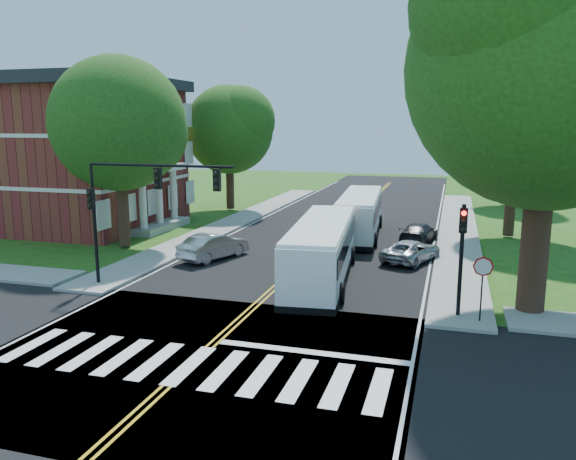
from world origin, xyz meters
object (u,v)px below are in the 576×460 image
at_px(signal_ne, 462,245).
at_px(suv, 412,251).
at_px(bus_lead, 322,250).
at_px(bus_follow, 360,214).
at_px(hatchback, 214,246).
at_px(dark_sedan, 419,233).
at_px(signal_nw, 137,196).

relative_size(signal_ne, suv, 1.01).
height_order(signal_ne, bus_lead, signal_ne).
relative_size(bus_lead, bus_follow, 1.02).
bearing_deg(suv, signal_ne, 126.87).
distance_m(signal_ne, hatchback, 14.87).
bearing_deg(bus_lead, signal_ne, 142.84).
bearing_deg(bus_lead, hatchback, -26.73).
bearing_deg(signal_ne, bus_lead, 148.98).
distance_m(signal_ne, suv, 9.56).
xyz_separation_m(bus_follow, dark_sedan, (3.99, -1.04, -0.89)).
height_order(signal_nw, dark_sedan, signal_nw).
height_order(hatchback, suv, hatchback).
distance_m(signal_nw, bus_lead, 9.04).
relative_size(signal_nw, hatchback, 1.61).
relative_size(signal_ne, dark_sedan, 1.03).
xyz_separation_m(signal_nw, dark_sedan, (11.66, 14.33, -3.74)).
xyz_separation_m(bus_lead, dark_sedan, (3.98, 10.49, -0.92)).
xyz_separation_m(signal_ne, bus_lead, (-6.38, 3.84, -1.41)).
xyz_separation_m(signal_nw, suv, (11.60, 8.95, -3.76)).
bearing_deg(signal_ne, suv, 105.35).
height_order(signal_nw, bus_lead, signal_nw).
relative_size(bus_follow, hatchback, 2.52).
bearing_deg(bus_follow, signal_ne, 107.87).
height_order(signal_nw, hatchback, signal_nw).
bearing_deg(signal_ne, bus_follow, 112.58).
bearing_deg(bus_follow, dark_sedan, 160.68).
bearing_deg(signal_ne, dark_sedan, 99.51).
distance_m(signal_ne, bus_lead, 7.58).
bearing_deg(suv, signal_nw, 59.16).
xyz_separation_m(signal_ne, suv, (-2.45, 8.94, -2.35)).
distance_m(signal_ne, bus_follow, 16.70).
relative_size(signal_ne, bus_follow, 0.39).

